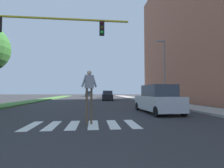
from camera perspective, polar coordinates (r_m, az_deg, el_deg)
The scene contains 10 objects.
ground_plane at distance 30.00m, azimuth -7.07°, elevation -5.47°, with size 140.00×140.00×0.00m, color #2D2D30.
crosswalk at distance 7.92m, azimuth -9.73°, elevation -13.47°, with size 4.95×2.20×0.01m.
median_strip at distance 29.47m, azimuth -24.44°, elevation -5.16°, with size 2.77×64.00×0.15m, color #477A38.
sidewalk_right at distance 29.36m, azimuth 11.44°, elevation -5.36°, with size 3.00×64.00×0.15m, color #9E9991.
street_lamp_right at distance 21.01m, azimuth 17.14°, elevation 5.96°, with size 1.02×0.24×7.50m.
pedestrian_performer at distance 7.83m, azimuth -7.75°, elevation -1.41°, with size 0.74×0.33×2.49m.
suv_crossing at distance 12.36m, azimuth 15.24°, elevation -5.17°, with size 2.18×4.69×1.97m.
sedan_midblock at distance 29.46m, azimuth -1.36°, elevation -4.04°, with size 2.19×4.25×1.67m.
sedan_distant at distance 40.52m, azimuth -2.00°, elevation -3.60°, with size 1.85×4.36×1.77m.
sedan_far_horizon at distance 53.65m, azimuth -8.12°, elevation -3.38°, with size 1.86×4.29×1.67m.
Camera 1 is at (0.47, 0.04, 1.50)m, focal length 26.95 mm.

